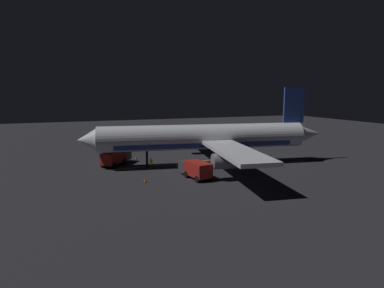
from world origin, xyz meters
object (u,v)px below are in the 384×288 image
traffic_cone_under_wing (136,158)px  catering_truck (196,169)px  traffic_cone_near_right (184,169)px  traffic_cone_near_left (145,181)px  airliner (208,138)px  baggage_truck (116,158)px  ground_crew_worker (151,164)px

traffic_cone_under_wing → catering_truck: bearing=-161.2°
traffic_cone_under_wing → traffic_cone_near_right: bearing=-153.8°
traffic_cone_near_right → traffic_cone_near_left: bearing=122.3°
catering_truck → traffic_cone_under_wing: size_ratio=11.10×
traffic_cone_near_right → airliner: bearing=-63.7°
catering_truck → airliner: bearing=-34.5°
baggage_truck → traffic_cone_near_right: 11.68m
airliner → traffic_cone_near_left: airliner is taller
baggage_truck → catering_truck: (-11.96, -9.06, 0.01)m
baggage_truck → traffic_cone_near_left: (-11.69, -2.12, -0.94)m
ground_crew_worker → traffic_cone_under_wing: bearing=4.7°
ground_crew_worker → traffic_cone_near_right: bearing=-115.6°
airliner → traffic_cone_near_right: size_ratio=72.66×
ground_crew_worker → traffic_cone_near_right: ground_crew_worker is taller
airliner → traffic_cone_under_wing: (8.20, 10.03, -4.13)m
baggage_truck → traffic_cone_near_left: bearing=-169.7°
traffic_cone_near_left → traffic_cone_near_right: bearing=-57.7°
airliner → baggage_truck: bearing=70.5°
catering_truck → baggage_truck: bearing=37.1°
baggage_truck → ground_crew_worker: 6.87m
ground_crew_worker → traffic_cone_near_right: (-2.16, -4.52, -0.64)m
baggage_truck → ground_crew_worker: bearing=-138.4°
catering_truck → traffic_cone_under_wing: catering_truck is taller
baggage_truck → airliner: bearing=-109.5°
airliner → traffic_cone_near_right: bearing=116.3°
ground_crew_worker → traffic_cone_near_left: bearing=159.6°
traffic_cone_near_left → traffic_cone_near_right: same height
airliner → baggage_truck: size_ratio=6.66×
catering_truck → ground_crew_worker: 8.19m
airliner → catering_truck: 9.12m
baggage_truck → traffic_cone_near_left: baggage_truck is taller
baggage_truck → catering_truck: 15.01m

